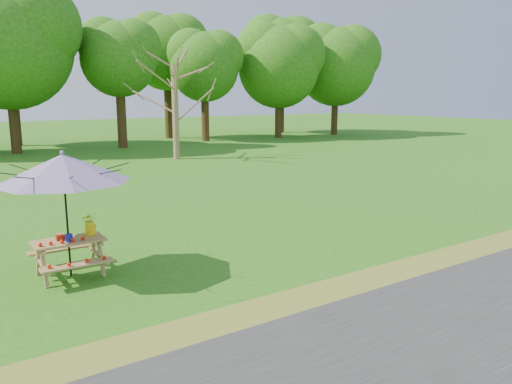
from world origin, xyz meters
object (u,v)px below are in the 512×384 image
picnic_table (70,258)px  patio_umbrella (63,168)px  bare_tree (173,24)px  flower_bucket (90,223)px

picnic_table → patio_umbrella: patio_umbrella is taller
bare_tree → picnic_table: bare_tree is taller
bare_tree → patio_umbrella: 17.43m
bare_tree → patio_umbrella: bearing=-121.4°
bare_tree → flower_bucket: bare_tree is taller
bare_tree → picnic_table: bearing=-121.3°
flower_bucket → picnic_table: bearing=-164.0°
patio_umbrella → picnic_table: bearing=-95.2°
bare_tree → picnic_table: 17.93m
patio_umbrella → flower_bucket: size_ratio=5.89×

